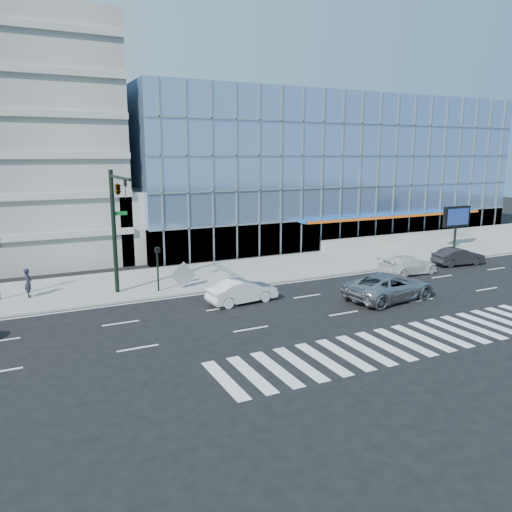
# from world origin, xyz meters

# --- Properties ---
(ground) EXTENTS (160.00, 160.00, 0.00)m
(ground) POSITION_xyz_m (0.00, 0.00, 0.00)
(ground) COLOR black
(ground) RESTS_ON ground
(sidewalk) EXTENTS (120.00, 8.00, 0.15)m
(sidewalk) POSITION_xyz_m (0.00, 8.00, 0.07)
(sidewalk) COLOR gray
(sidewalk) RESTS_ON ground
(theatre_building) EXTENTS (42.00, 26.00, 15.00)m
(theatre_building) POSITION_xyz_m (14.00, 26.00, 7.50)
(theatre_building) COLOR #708EBB
(theatre_building) RESTS_ON ground
(ramp_block) EXTENTS (6.00, 8.00, 6.00)m
(ramp_block) POSITION_xyz_m (-6.00, 18.00, 3.00)
(ramp_block) COLOR gray
(ramp_block) RESTS_ON ground
(retaining_wall) EXTENTS (30.00, 0.80, 1.00)m
(retaining_wall) POSITION_xyz_m (24.00, 11.60, 0.65)
(retaining_wall) COLOR gray
(retaining_wall) RESTS_ON sidewalk
(traffic_signal) EXTENTS (1.14, 5.74, 8.00)m
(traffic_signal) POSITION_xyz_m (-11.00, 4.57, 6.16)
(traffic_signal) COLOR black
(traffic_signal) RESTS_ON sidewalk
(ped_signal_post) EXTENTS (0.30, 0.33, 3.00)m
(ped_signal_post) POSITION_xyz_m (-8.50, 4.94, 2.14)
(ped_signal_post) COLOR black
(ped_signal_post) RESTS_ON sidewalk
(marquee_sign) EXTENTS (3.20, 0.43, 4.00)m
(marquee_sign) POSITION_xyz_m (22.00, 7.99, 3.07)
(marquee_sign) COLOR black
(marquee_sign) RESTS_ON sidewalk
(silver_suv) EXTENTS (6.49, 3.56, 1.72)m
(silver_suv) POSITION_xyz_m (4.27, -2.99, 0.86)
(silver_suv) COLOR #A5A6AA
(silver_suv) RESTS_ON ground
(white_suv) EXTENTS (5.03, 2.17, 1.44)m
(white_suv) POSITION_xyz_m (10.27, 1.80, 0.72)
(white_suv) COLOR silver
(white_suv) RESTS_ON ground
(white_sedan) EXTENTS (4.64, 2.05, 1.48)m
(white_sedan) POSITION_xyz_m (-4.39, 0.59, 0.74)
(white_sedan) COLOR silver
(white_sedan) RESTS_ON ground
(dark_sedan) EXTENTS (4.56, 2.04, 1.45)m
(dark_sedan) POSITION_xyz_m (16.27, 2.36, 0.73)
(dark_sedan) COLOR black
(dark_sedan) RESTS_ON ground
(pedestrian) EXTENTS (0.50, 0.72, 1.87)m
(pedestrian) POSITION_xyz_m (-16.29, 7.27, 1.08)
(pedestrian) COLOR black
(pedestrian) RESTS_ON sidewalk
(tilted_panel) EXTENTS (1.83, 0.18, 1.83)m
(tilted_panel) POSITION_xyz_m (-6.77, 5.00, 1.07)
(tilted_panel) COLOR #9A9A9A
(tilted_panel) RESTS_ON sidewalk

